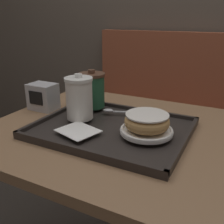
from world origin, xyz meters
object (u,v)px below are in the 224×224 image
coffee_cup_front (79,98)px  donut_chocolate_glazed (147,121)px  coffee_cup_rear (92,90)px  napkin_dispenser (43,97)px  spoon (114,111)px

coffee_cup_front → donut_chocolate_glazed: bearing=-2.5°
coffee_cup_rear → napkin_dispenser: (-0.19, -0.05, -0.04)m
coffee_cup_rear → napkin_dispenser: coffee_cup_rear is taller
donut_chocolate_glazed → spoon: donut_chocolate_glazed is taller
coffee_cup_front → donut_chocolate_glazed: 0.24m
napkin_dispenser → donut_chocolate_glazed: bearing=-9.5°
coffee_cup_front → spoon: coffee_cup_front is taller
coffee_cup_front → spoon: 0.14m
coffee_cup_rear → donut_chocolate_glazed: size_ratio=1.07×
coffee_cup_front → spoon: (0.08, 0.10, -0.06)m
napkin_dispenser → coffee_cup_rear: bearing=15.8°
coffee_cup_rear → napkin_dispenser: size_ratio=1.34×
spoon → napkin_dispenser: bearing=-12.3°
coffee_cup_front → spoon: bearing=53.3°
coffee_cup_front → napkin_dispenser: coffee_cup_front is taller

